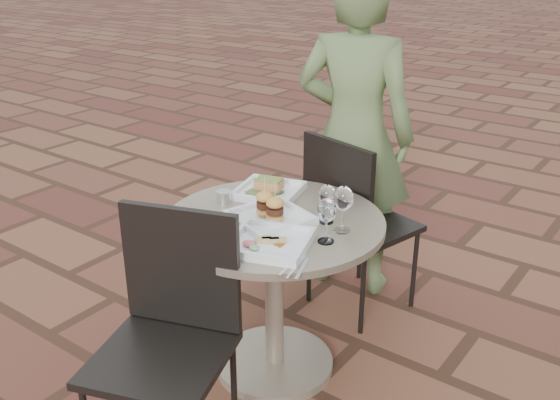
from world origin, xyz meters
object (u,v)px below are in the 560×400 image
Objects in this scene: plate_salmon at (269,190)px; plate_sliders at (270,214)px; chair_far at (351,212)px; chair_near at (171,319)px; cafe_table at (274,272)px; diner at (354,135)px; plate_tuna at (270,242)px.

plate_sliders is (0.18, -0.23, 0.01)m from plate_salmon.
chair_near is at bearing 102.21° from chair_far.
cafe_table is 0.38m from plate_salmon.
plate_tuna is (0.26, -1.06, -0.10)m from diner.
cafe_table is 0.36m from plate_tuna.
plate_sliders reaches higher than plate_salmon.
chair_far is (0.02, 0.60, 0.07)m from cafe_table.
chair_near reaches higher than cafe_table.
chair_far is 0.42m from diner.
chair_far is 0.83m from plate_tuna.
cafe_table is 0.97× the size of chair_far.
plate_tuna is at bearing -52.38° from plate_salmon.
plate_salmon is at bearing 131.79° from cafe_table.
chair_far reaches higher than plate_tuna.
plate_salmon is at bearing 128.09° from plate_sliders.
chair_far is 0.55× the size of diner.
chair_far is 1.17m from chair_near.
diner is 5.24× the size of plate_salmon.
chair_near is at bearing -92.31° from cafe_table.
plate_sliders is at bearing 126.96° from plate_tuna.
plate_salmon is 0.90× the size of plate_tuna.
plate_salmon is 0.29m from plate_sliders.
diner is at bearing -45.61° from chair_far.
diner is at bearing 74.86° from chair_near.
plate_salmon is (-0.15, 0.77, 0.20)m from chair_near.
chair_near is 0.45m from plate_tuna.
plate_salmon is (-0.18, 0.20, 0.27)m from cafe_table.
cafe_table is at bearing 102.29° from chair_far.
plate_sliders is at bearing 102.70° from chair_far.
plate_sliders reaches higher than cafe_table.
diner is at bearing 85.77° from plate_salmon.
plate_tuna is at bearing 48.28° from chair_near.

